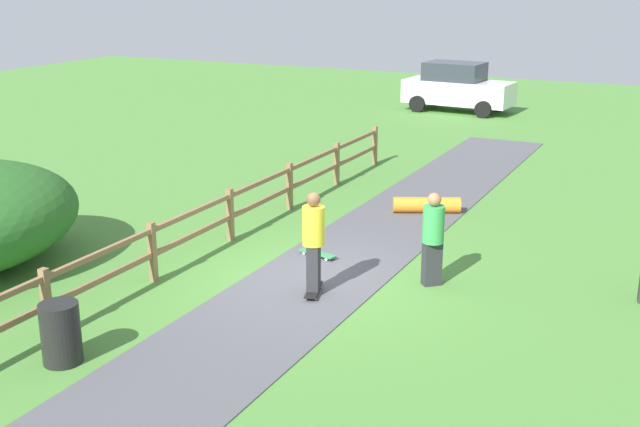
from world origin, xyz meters
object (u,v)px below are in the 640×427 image
trash_bin (61,333)px  skateboard_loose (318,253)px  skater_riding (314,238)px  skater_fallen (427,206)px  parked_car_white (457,87)px  bystander_green (433,235)px

trash_bin → skateboard_loose: bearing=76.9°
skater_riding → skater_fallen: (0.16, 5.45, -0.83)m
trash_bin → skater_fallen: (2.22, 9.28, -0.25)m
skateboard_loose → parked_car_white: (-2.69, 17.73, 0.87)m
bystander_green → parked_car_white: (-5.13, 18.10, 0.03)m
bystander_green → trash_bin: bearing=-125.8°
trash_bin → skater_fallen: trash_bin is taller
trash_bin → bystander_green: (3.73, 5.18, 0.48)m
trash_bin → skater_fallen: bearing=76.5°
skater_riding → skateboard_loose: size_ratio=2.19×
skater_riding → skater_fallen: 5.51m
trash_bin → parked_car_white: size_ratio=0.21×
trash_bin → skater_fallen: size_ratio=0.58×
skater_fallen → trash_bin: bearing=-103.5°
skateboard_loose → trash_bin: bearing=-103.1°
skater_riding → parked_car_white: size_ratio=0.42×
skater_fallen → parked_car_white: bearing=104.5°
bystander_green → parked_car_white: size_ratio=0.39×
skater_riding → trash_bin: bearing=-118.3°
skater_riding → parked_car_white: bearing=100.1°
trash_bin → bystander_green: 6.40m
bystander_green → parked_car_white: 18.81m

